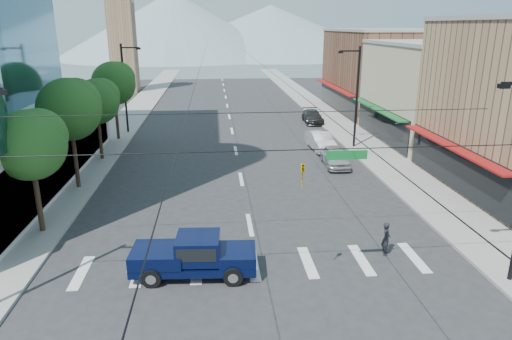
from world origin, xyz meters
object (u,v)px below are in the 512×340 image
object	(u,v)px
parked_car_near	(335,156)
parked_car_mid	(320,141)
parked_car_far	(313,117)
pedestrian	(386,239)
pickup_truck	(193,255)

from	to	relation	value
parked_car_near	parked_car_mid	distance (m)	4.99
parked_car_mid	parked_car_far	world-z (taller)	parked_car_mid
pedestrian	parked_car_mid	xyz separation A→B (m)	(1.29, 19.67, -0.03)
pedestrian	parked_car_near	bearing A→B (deg)	8.22
pickup_truck	parked_car_near	world-z (taller)	pickup_truck
parked_car_far	parked_car_near	bearing A→B (deg)	-93.75
parked_car_near	parked_car_far	bearing A→B (deg)	87.10
pickup_truck	parked_car_near	xyz separation A→B (m)	(10.54, 15.76, -0.21)
parked_car_mid	parked_car_far	size ratio (longest dim) A/B	1.00
parked_car_near	parked_car_mid	world-z (taller)	parked_car_mid
pedestrian	parked_car_mid	bearing A→B (deg)	9.63
parked_car_far	parked_car_mid	bearing A→B (deg)	-96.41
pedestrian	parked_car_far	xyz separation A→B (m)	(3.09, 31.51, -0.13)
pickup_truck	parked_car_mid	size ratio (longest dim) A/B	1.16
pickup_truck	parked_car_mid	xyz separation A→B (m)	(10.50, 20.75, -0.17)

